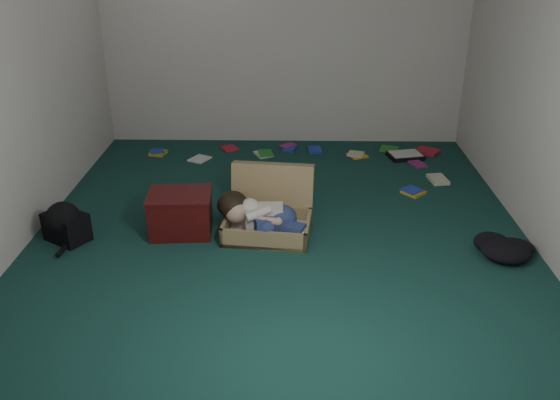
{
  "coord_description": "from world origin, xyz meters",
  "views": [
    {
      "loc": [
        0.08,
        -4.33,
        2.3
      ],
      "look_at": [
        0.0,
        -0.15,
        0.35
      ],
      "focal_mm": 38.0,
      "sensor_mm": 36.0,
      "label": 1
    }
  ],
  "objects": [
    {
      "name": "wall_left",
      "position": [
        -2.0,
        0.0,
        1.3
      ],
      "size": [
        0.0,
        4.5,
        4.5
      ],
      "primitive_type": "plane",
      "rotation": [
        1.57,
        0.0,
        1.57
      ],
      "color": "silver",
      "rests_on": "ground"
    },
    {
      "name": "book_scatter",
      "position": [
        0.42,
        1.66,
        0.01
      ],
      "size": [
        3.2,
        1.43,
        0.02
      ],
      "color": "gold",
      "rests_on": "floor"
    },
    {
      "name": "maroon_bin",
      "position": [
        -0.81,
        -0.04,
        0.17
      ],
      "size": [
        0.53,
        0.43,
        0.35
      ],
      "rotation": [
        0.0,
        0.0,
        0.07
      ],
      "color": "#430E0D",
      "rests_on": "floor"
    },
    {
      "name": "person",
      "position": [
        -0.16,
        -0.12,
        0.19
      ],
      "size": [
        0.73,
        0.42,
        0.31
      ],
      "rotation": [
        0.0,
        0.0,
        -0.11
      ],
      "color": "silver",
      "rests_on": "suitcase"
    },
    {
      "name": "floor",
      "position": [
        0.0,
        0.0,
        0.0
      ],
      "size": [
        4.5,
        4.5,
        0.0
      ],
      "primitive_type": "plane",
      "color": "#153D37",
      "rests_on": "ground"
    },
    {
      "name": "clothing_pile",
      "position": [
        1.7,
        -0.3,
        0.07
      ],
      "size": [
        0.49,
        0.42,
        0.14
      ],
      "primitive_type": null,
      "rotation": [
        0.0,
        0.0,
        0.13
      ],
      "color": "black",
      "rests_on": "floor"
    },
    {
      "name": "wall_right",
      "position": [
        2.0,
        0.0,
        1.3
      ],
      "size": [
        0.0,
        4.5,
        4.5
      ],
      "primitive_type": "plane",
      "rotation": [
        1.57,
        0.0,
        -1.57
      ],
      "color": "silver",
      "rests_on": "ground"
    },
    {
      "name": "suitcase",
      "position": [
        -0.09,
        0.05,
        0.15
      ],
      "size": [
        0.76,
        0.74,
        0.51
      ],
      "rotation": [
        0.0,
        0.0,
        -0.11
      ],
      "color": "#9A8255",
      "rests_on": "floor"
    },
    {
      "name": "backpack",
      "position": [
        -1.7,
        -0.19,
        0.12
      ],
      "size": [
        0.53,
        0.5,
        0.25
      ],
      "primitive_type": null,
      "rotation": [
        0.0,
        0.0,
        -0.57
      ],
      "color": "black",
      "rests_on": "floor"
    },
    {
      "name": "paper_tray",
      "position": [
        1.32,
        1.72,
        0.02
      ],
      "size": [
        0.41,
        0.34,
        0.05
      ],
      "rotation": [
        0.0,
        0.0,
        0.23
      ],
      "color": "black",
      "rests_on": "floor"
    },
    {
      "name": "wall_front",
      "position": [
        0.0,
        -2.25,
        1.3
      ],
      "size": [
        4.5,
        0.0,
        4.5
      ],
      "primitive_type": "plane",
      "rotation": [
        -1.57,
        0.0,
        0.0
      ],
      "color": "silver",
      "rests_on": "ground"
    },
    {
      "name": "wall_back",
      "position": [
        0.0,
        2.25,
        1.3
      ],
      "size": [
        4.5,
        0.0,
        4.5
      ],
      "primitive_type": "plane",
      "rotation": [
        1.57,
        0.0,
        0.0
      ],
      "color": "silver",
      "rests_on": "ground"
    }
  ]
}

